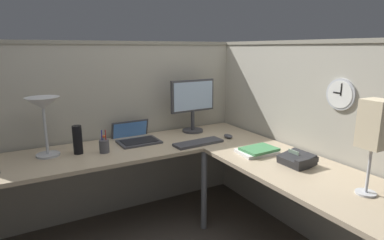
{
  "coord_description": "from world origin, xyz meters",
  "views": [
    {
      "loc": [
        -1.12,
        -1.93,
        1.52
      ],
      "look_at": [
        0.11,
        0.27,
        0.94
      ],
      "focal_mm": 29.49,
      "sensor_mm": 36.0,
      "label": 1
    }
  ],
  "objects_px": {
    "laptop": "(135,137)",
    "desk_lamp_paper": "(374,127)",
    "office_phone": "(298,160)",
    "book_stack": "(258,151)",
    "desk_lamp_dome": "(43,108)",
    "keyboard": "(198,143)",
    "thermos_flask": "(78,140)",
    "pen_cup": "(104,146)",
    "monitor": "(193,102)",
    "wall_clock": "(341,94)",
    "computer_mouse": "(228,136)"
  },
  "relations": [
    {
      "from": "pen_cup",
      "to": "thermos_flask",
      "type": "bearing_deg",
      "value": 158.43
    },
    {
      "from": "book_stack",
      "to": "computer_mouse",
      "type": "bearing_deg",
      "value": 83.72
    },
    {
      "from": "thermos_flask",
      "to": "office_phone",
      "type": "height_order",
      "value": "thermos_flask"
    },
    {
      "from": "computer_mouse",
      "to": "pen_cup",
      "type": "xyz_separation_m",
      "value": [
        -1.07,
        0.14,
        0.04
      ]
    },
    {
      "from": "monitor",
      "to": "wall_clock",
      "type": "distance_m",
      "value": 1.31
    },
    {
      "from": "keyboard",
      "to": "wall_clock",
      "type": "height_order",
      "value": "wall_clock"
    },
    {
      "from": "pen_cup",
      "to": "keyboard",
      "type": "bearing_deg",
      "value": -12.54
    },
    {
      "from": "wall_clock",
      "to": "computer_mouse",
      "type": "bearing_deg",
      "value": 111.27
    },
    {
      "from": "laptop",
      "to": "wall_clock",
      "type": "bearing_deg",
      "value": -47.77
    },
    {
      "from": "desk_lamp_paper",
      "to": "laptop",
      "type": "bearing_deg",
      "value": 115.27
    },
    {
      "from": "office_phone",
      "to": "monitor",
      "type": "bearing_deg",
      "value": 99.66
    },
    {
      "from": "laptop",
      "to": "wall_clock",
      "type": "distance_m",
      "value": 1.67
    },
    {
      "from": "keyboard",
      "to": "office_phone",
      "type": "height_order",
      "value": "office_phone"
    },
    {
      "from": "laptop",
      "to": "desk_lamp_paper",
      "type": "relative_size",
      "value": 0.73
    },
    {
      "from": "laptop",
      "to": "office_phone",
      "type": "bearing_deg",
      "value": -55.48
    },
    {
      "from": "laptop",
      "to": "keyboard",
      "type": "distance_m",
      "value": 0.57
    },
    {
      "from": "laptop",
      "to": "book_stack",
      "type": "relative_size",
      "value": 1.3
    },
    {
      "from": "laptop",
      "to": "desk_lamp_dome",
      "type": "relative_size",
      "value": 0.87
    },
    {
      "from": "keyboard",
      "to": "book_stack",
      "type": "bearing_deg",
      "value": -60.37
    },
    {
      "from": "keyboard",
      "to": "computer_mouse",
      "type": "height_order",
      "value": "computer_mouse"
    },
    {
      "from": "keyboard",
      "to": "desk_lamp_dome",
      "type": "bearing_deg",
      "value": 162.22
    },
    {
      "from": "office_phone",
      "to": "book_stack",
      "type": "bearing_deg",
      "value": 102.82
    },
    {
      "from": "laptop",
      "to": "keyboard",
      "type": "xyz_separation_m",
      "value": [
        0.43,
        -0.37,
        -0.01
      ]
    },
    {
      "from": "keyboard",
      "to": "desk_lamp_dome",
      "type": "height_order",
      "value": "desk_lamp_dome"
    },
    {
      "from": "keyboard",
      "to": "laptop",
      "type": "bearing_deg",
      "value": 135.5
    },
    {
      "from": "monitor",
      "to": "wall_clock",
      "type": "bearing_deg",
      "value": -67.39
    },
    {
      "from": "keyboard",
      "to": "thermos_flask",
      "type": "bearing_deg",
      "value": 162.44
    },
    {
      "from": "pen_cup",
      "to": "desk_lamp_paper",
      "type": "xyz_separation_m",
      "value": [
        1.09,
        -1.42,
        0.33
      ]
    },
    {
      "from": "keyboard",
      "to": "monitor",
      "type": "bearing_deg",
      "value": 64.15
    },
    {
      "from": "laptop",
      "to": "thermos_flask",
      "type": "distance_m",
      "value": 0.53
    },
    {
      "from": "thermos_flask",
      "to": "wall_clock",
      "type": "height_order",
      "value": "wall_clock"
    },
    {
      "from": "thermos_flask",
      "to": "desk_lamp_dome",
      "type": "bearing_deg",
      "value": 164.42
    },
    {
      "from": "thermos_flask",
      "to": "book_stack",
      "type": "relative_size",
      "value": 0.73
    },
    {
      "from": "keyboard",
      "to": "thermos_flask",
      "type": "height_order",
      "value": "thermos_flask"
    },
    {
      "from": "desk_lamp_dome",
      "to": "thermos_flask",
      "type": "bearing_deg",
      "value": -15.58
    },
    {
      "from": "office_phone",
      "to": "desk_lamp_dome",
      "type": "bearing_deg",
      "value": 144.75
    },
    {
      "from": "wall_clock",
      "to": "pen_cup",
      "type": "bearing_deg",
      "value": 144.94
    },
    {
      "from": "monitor",
      "to": "office_phone",
      "type": "height_order",
      "value": "monitor"
    },
    {
      "from": "monitor",
      "to": "keyboard",
      "type": "relative_size",
      "value": 1.16
    },
    {
      "from": "desk_lamp_dome",
      "to": "pen_cup",
      "type": "xyz_separation_m",
      "value": [
        0.39,
        -0.13,
        -0.31
      ]
    },
    {
      "from": "keyboard",
      "to": "pen_cup",
      "type": "height_order",
      "value": "pen_cup"
    },
    {
      "from": "computer_mouse",
      "to": "thermos_flask",
      "type": "xyz_separation_m",
      "value": [
        -1.25,
        0.21,
        0.09
      ]
    },
    {
      "from": "laptop",
      "to": "desk_lamp_dome",
      "type": "bearing_deg",
      "value": -173.66
    },
    {
      "from": "computer_mouse",
      "to": "wall_clock",
      "type": "height_order",
      "value": "wall_clock"
    },
    {
      "from": "office_phone",
      "to": "desk_lamp_paper",
      "type": "xyz_separation_m",
      "value": [
        -0.01,
        -0.5,
        0.35
      ]
    },
    {
      "from": "laptop",
      "to": "book_stack",
      "type": "xyz_separation_m",
      "value": [
        0.7,
        -0.8,
        -0.0
      ]
    },
    {
      "from": "pen_cup",
      "to": "book_stack",
      "type": "distance_m",
      "value": 1.18
    },
    {
      "from": "computer_mouse",
      "to": "wall_clock",
      "type": "distance_m",
      "value": 1.02
    },
    {
      "from": "thermos_flask",
      "to": "office_phone",
      "type": "bearing_deg",
      "value": -37.85
    },
    {
      "from": "laptop",
      "to": "desk_lamp_dome",
      "type": "xyz_separation_m",
      "value": [
        -0.71,
        -0.08,
        0.34
      ]
    }
  ]
}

